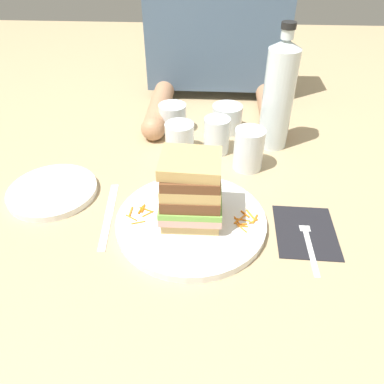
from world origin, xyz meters
name	(u,v)px	position (x,y,z in m)	size (l,w,h in m)	color
ground_plane	(199,215)	(0.00, 0.00, 0.00)	(3.00, 3.00, 0.00)	tan
main_plate	(191,221)	(-0.02, -0.03, 0.01)	(0.29, 0.29, 0.02)	white
sandwich	(191,191)	(-0.02, -0.03, 0.08)	(0.11, 0.10, 0.13)	tan
carrot_shred_0	(141,210)	(-0.11, -0.01, 0.02)	(0.00, 0.00, 0.02)	orange
carrot_shred_1	(148,214)	(-0.10, -0.02, 0.02)	(0.00, 0.00, 0.03)	orange
carrot_shred_2	(131,218)	(-0.13, -0.04, 0.02)	(0.00, 0.00, 0.03)	orange
carrot_shred_3	(143,208)	(-0.11, -0.01, 0.02)	(0.00, 0.00, 0.02)	orange
carrot_shred_4	(138,223)	(-0.11, -0.05, 0.02)	(0.00, 0.00, 0.03)	orange
carrot_shred_5	(146,210)	(-0.10, -0.01, 0.02)	(0.00, 0.00, 0.03)	orange
carrot_shred_6	(131,212)	(-0.13, -0.02, 0.02)	(0.00, 0.00, 0.03)	orange
carrot_shred_7	(242,226)	(0.08, -0.05, 0.02)	(0.00, 0.00, 0.02)	orange
carrot_shred_8	(240,219)	(0.08, -0.03, 0.02)	(0.00, 0.00, 0.03)	orange
carrot_shred_9	(253,221)	(0.10, -0.03, 0.02)	(0.00, 0.00, 0.02)	orange
carrot_shred_10	(251,215)	(0.10, -0.02, 0.02)	(0.00, 0.00, 0.03)	orange
carrot_shred_11	(242,224)	(0.08, -0.04, 0.02)	(0.00, 0.00, 0.02)	orange
carrot_shred_12	(241,227)	(0.08, -0.05, 0.02)	(0.00, 0.00, 0.03)	orange
carrot_shred_13	(237,221)	(0.07, -0.03, 0.02)	(0.00, 0.00, 0.02)	orange
carrot_shred_14	(242,220)	(0.08, -0.03, 0.02)	(0.00, 0.00, 0.03)	orange
carrot_shred_15	(255,219)	(0.11, -0.03, 0.02)	(0.00, 0.00, 0.03)	orange
carrot_shred_16	(245,214)	(0.09, -0.01, 0.02)	(0.00, 0.00, 0.02)	orange
napkin_dark	(306,231)	(0.20, -0.04, 0.00)	(0.11, 0.14, 0.00)	black
fork	(308,239)	(0.20, -0.06, 0.00)	(0.02, 0.17, 0.00)	silver
knife	(108,217)	(-0.18, -0.02, 0.00)	(0.03, 0.20, 0.00)	silver
juice_glass	(248,151)	(0.10, 0.18, 0.04)	(0.07, 0.07, 0.10)	white
water_bottle	(278,95)	(0.17, 0.29, 0.13)	(0.07, 0.07, 0.30)	silver
empty_tumbler_0	(227,118)	(0.06, 0.35, 0.04)	(0.08, 0.08, 0.07)	silver
empty_tumbler_1	(217,135)	(0.03, 0.24, 0.04)	(0.06, 0.06, 0.09)	silver
empty_tumbler_2	(173,118)	(-0.09, 0.35, 0.04)	(0.07, 0.07, 0.07)	silver
empty_tumbler_3	(180,138)	(-0.06, 0.24, 0.04)	(0.07, 0.07, 0.07)	silver
side_plate	(53,191)	(-0.32, 0.05, 0.01)	(0.19, 0.19, 0.01)	white
diner_across	(218,11)	(0.02, 0.59, 0.25)	(0.42, 0.43, 0.57)	tan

